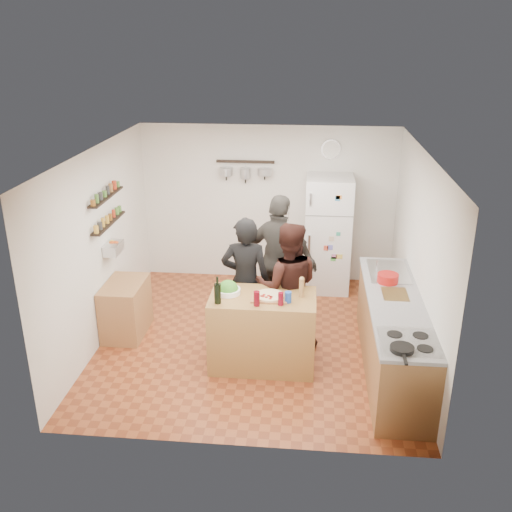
# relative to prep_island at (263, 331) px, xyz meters

# --- Properties ---
(room_shell) EXTENTS (4.20, 4.20, 4.20)m
(room_shell) POSITION_rel_prep_island_xyz_m (-0.15, 0.97, 0.79)
(room_shell) COLOR brown
(room_shell) RESTS_ON ground
(prep_island) EXTENTS (1.25, 0.72, 0.91)m
(prep_island) POSITION_rel_prep_island_xyz_m (0.00, 0.00, 0.00)
(prep_island) COLOR olive
(prep_island) RESTS_ON floor
(pizza_board) EXTENTS (0.42, 0.34, 0.02)m
(pizza_board) POSITION_rel_prep_island_xyz_m (0.08, -0.02, 0.47)
(pizza_board) COLOR brown
(pizza_board) RESTS_ON prep_island
(pizza) EXTENTS (0.34, 0.34, 0.02)m
(pizza) POSITION_rel_prep_island_xyz_m (0.08, -0.02, 0.48)
(pizza) COLOR #CFBA88
(pizza) RESTS_ON pizza_board
(salad_bowl) EXTENTS (0.30, 0.30, 0.06)m
(salad_bowl) POSITION_rel_prep_island_xyz_m (-0.42, 0.05, 0.48)
(salad_bowl) COLOR white
(salad_bowl) RESTS_ON prep_island
(wine_bottle) EXTENTS (0.08, 0.08, 0.24)m
(wine_bottle) POSITION_rel_prep_island_xyz_m (-0.50, -0.22, 0.57)
(wine_bottle) COLOR black
(wine_bottle) RESTS_ON prep_island
(wine_glass_near) EXTENTS (0.07, 0.07, 0.17)m
(wine_glass_near) POSITION_rel_prep_island_xyz_m (-0.05, -0.24, 0.54)
(wine_glass_near) COLOR #530711
(wine_glass_near) RESTS_ON prep_island
(wine_glass_far) EXTENTS (0.06, 0.06, 0.15)m
(wine_glass_far) POSITION_rel_prep_island_xyz_m (0.22, -0.20, 0.53)
(wine_glass_far) COLOR #610816
(wine_glass_far) RESTS_ON prep_island
(pepper_mill) EXTENTS (0.06, 0.06, 0.20)m
(pepper_mill) POSITION_rel_prep_island_xyz_m (0.45, 0.05, 0.55)
(pepper_mill) COLOR olive
(pepper_mill) RESTS_ON prep_island
(salt_canister) EXTENTS (0.08, 0.08, 0.13)m
(salt_canister) POSITION_rel_prep_island_xyz_m (0.30, -0.12, 0.52)
(salt_canister) COLOR #1B4197
(salt_canister) RESTS_ON prep_island
(person_left) EXTENTS (0.63, 0.42, 1.70)m
(person_left) POSITION_rel_prep_island_xyz_m (-0.27, 0.56, 0.39)
(person_left) COLOR black
(person_left) RESTS_ON floor
(person_center) EXTENTS (0.85, 0.68, 1.68)m
(person_center) POSITION_rel_prep_island_xyz_m (0.27, 0.46, 0.39)
(person_center) COLOR black
(person_center) RESTS_ON floor
(person_back) EXTENTS (1.16, 0.84, 1.83)m
(person_back) POSITION_rel_prep_island_xyz_m (0.13, 1.13, 0.46)
(person_back) COLOR #312F2C
(person_back) RESTS_ON floor
(counter_run) EXTENTS (0.63, 2.63, 0.90)m
(counter_run) POSITION_rel_prep_island_xyz_m (1.55, 0.03, -0.01)
(counter_run) COLOR #9E7042
(counter_run) RESTS_ON floor
(stove_top) EXTENTS (0.60, 0.62, 0.02)m
(stove_top) POSITION_rel_prep_island_xyz_m (1.55, -0.92, 0.46)
(stove_top) COLOR white
(stove_top) RESTS_ON counter_run
(skillet) EXTENTS (0.24, 0.24, 0.05)m
(skillet) POSITION_rel_prep_island_xyz_m (1.45, -1.10, 0.49)
(skillet) COLOR black
(skillet) RESTS_ON stove_top
(sink) EXTENTS (0.50, 0.80, 0.03)m
(sink) POSITION_rel_prep_island_xyz_m (1.55, 0.88, 0.46)
(sink) COLOR silver
(sink) RESTS_ON counter_run
(cutting_board) EXTENTS (0.30, 0.40, 0.02)m
(cutting_board) POSITION_rel_prep_island_xyz_m (1.55, 0.20, 0.46)
(cutting_board) COLOR olive
(cutting_board) RESTS_ON counter_run
(red_bowl) EXTENTS (0.26, 0.26, 0.11)m
(red_bowl) POSITION_rel_prep_island_xyz_m (1.50, 0.54, 0.52)
(red_bowl) COLOR #A81513
(red_bowl) RESTS_ON counter_run
(fridge) EXTENTS (0.70, 0.68, 1.80)m
(fridge) POSITION_rel_prep_island_xyz_m (0.80, 2.33, 0.45)
(fridge) COLOR white
(fridge) RESTS_ON floor
(wall_clock) EXTENTS (0.30, 0.03, 0.30)m
(wall_clock) POSITION_rel_prep_island_xyz_m (0.80, 2.66, 1.69)
(wall_clock) COLOR silver
(wall_clock) RESTS_ON back_wall
(spice_shelf_lower) EXTENTS (0.12, 1.00, 0.02)m
(spice_shelf_lower) POSITION_rel_prep_island_xyz_m (-2.08, 0.78, 1.04)
(spice_shelf_lower) COLOR black
(spice_shelf_lower) RESTS_ON left_wall
(spice_shelf_upper) EXTENTS (0.12, 1.00, 0.02)m
(spice_shelf_upper) POSITION_rel_prep_island_xyz_m (-2.08, 0.78, 1.40)
(spice_shelf_upper) COLOR black
(spice_shelf_upper) RESTS_ON left_wall
(produce_basket) EXTENTS (0.18, 0.35, 0.14)m
(produce_basket) POSITION_rel_prep_island_xyz_m (-2.05, 0.78, 0.69)
(produce_basket) COLOR silver
(produce_basket) RESTS_ON left_wall
(side_table) EXTENTS (0.50, 0.80, 0.73)m
(side_table) POSITION_rel_prep_island_xyz_m (-1.89, 0.59, -0.09)
(side_table) COLOR #A77146
(side_table) RESTS_ON floor
(pot_rack) EXTENTS (0.90, 0.04, 0.04)m
(pot_rack) POSITION_rel_prep_island_xyz_m (-0.50, 2.58, 1.49)
(pot_rack) COLOR black
(pot_rack) RESTS_ON back_wall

